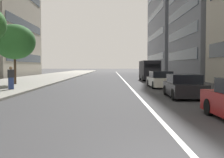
# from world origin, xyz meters

# --- Properties ---
(sidewalk_right_plaza) EXTENTS (160.00, 8.80, 0.15)m
(sidewalk_right_plaza) POSITION_xyz_m (30.00, 11.78, 0.07)
(sidewalk_right_plaza) COLOR gray
(sidewalk_right_plaza) RESTS_ON ground
(lane_centre_stripe) EXTENTS (110.00, 0.16, 0.01)m
(lane_centre_stripe) POSITION_xyz_m (35.00, 0.00, 0.00)
(lane_centre_stripe) COLOR silver
(lane_centre_stripe) RESTS_ON ground
(car_following_behind) EXTENTS (4.26, 1.99, 1.35)m
(car_following_behind) POSITION_xyz_m (11.44, -2.58, 0.64)
(car_following_behind) COLOR black
(car_following_behind) RESTS_ON ground
(car_mid_block_traffic) EXTENTS (4.50, 1.88, 1.40)m
(car_mid_block_traffic) POSITION_xyz_m (19.13, -2.58, 0.66)
(car_mid_block_traffic) COLOR beige
(car_mid_block_traffic) RESTS_ON ground
(delivery_van_ahead) EXTENTS (5.69, 2.12, 2.50)m
(delivery_van_ahead) POSITION_xyz_m (31.02, -3.21, 1.34)
(delivery_van_ahead) COLOR black
(delivery_van_ahead) RESTS_ON ground
(street_tree_far_plaza) EXTENTS (3.82, 3.82, 5.56)m
(street_tree_far_plaza) POSITION_xyz_m (21.50, 10.64, 4.08)
(street_tree_far_plaza) COLOR #473323
(street_tree_far_plaza) RESTS_ON sidewalk_right_plaza
(pedestrian_on_plaza) EXTENTS (0.47, 0.47, 1.65)m
(pedestrian_on_plaza) POSITION_xyz_m (15.53, 8.91, 0.98)
(pedestrian_on_plaza) COLOR #33478C
(pedestrian_on_plaza) RESTS_ON sidewalk_right_plaza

